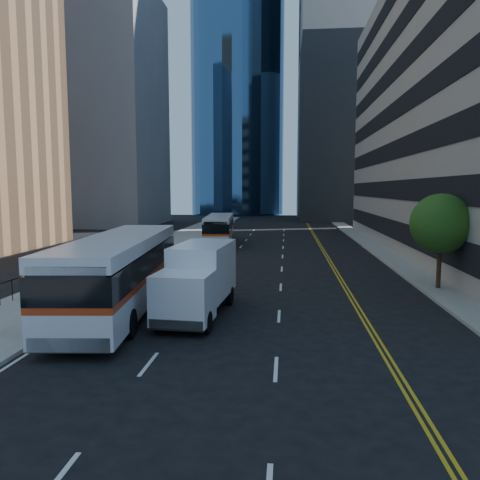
{
  "coord_description": "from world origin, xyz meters",
  "views": [
    {
      "loc": [
        0.76,
        -17.84,
        5.49
      ],
      "look_at": [
        -1.65,
        6.55,
        2.8
      ],
      "focal_mm": 35.0,
      "sensor_mm": 36.0,
      "label": 1
    }
  ],
  "objects_px": {
    "street_tree": "(441,224)",
    "bus_rear": "(219,229)",
    "box_truck": "(198,279)",
    "bus_front": "(121,270)"
  },
  "relations": [
    {
      "from": "box_truck",
      "to": "bus_front",
      "type": "bearing_deg",
      "value": 177.19
    },
    {
      "from": "bus_front",
      "to": "bus_rear",
      "type": "distance_m",
      "value": 25.9
    },
    {
      "from": "bus_rear",
      "to": "box_truck",
      "type": "relative_size",
      "value": 1.72
    },
    {
      "from": "bus_front",
      "to": "box_truck",
      "type": "xyz_separation_m",
      "value": [
        3.61,
        -0.44,
        -0.24
      ]
    },
    {
      "from": "street_tree",
      "to": "box_truck",
      "type": "relative_size",
      "value": 0.78
    },
    {
      "from": "street_tree",
      "to": "bus_rear",
      "type": "relative_size",
      "value": 0.46
    },
    {
      "from": "street_tree",
      "to": "box_truck",
      "type": "bearing_deg",
      "value": -152.68
    },
    {
      "from": "box_truck",
      "to": "bus_rear",
      "type": "bearing_deg",
      "value": 100.29
    },
    {
      "from": "bus_rear",
      "to": "box_truck",
      "type": "bearing_deg",
      "value": -88.35
    },
    {
      "from": "bus_rear",
      "to": "box_truck",
      "type": "distance_m",
      "value": 26.48
    }
  ]
}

